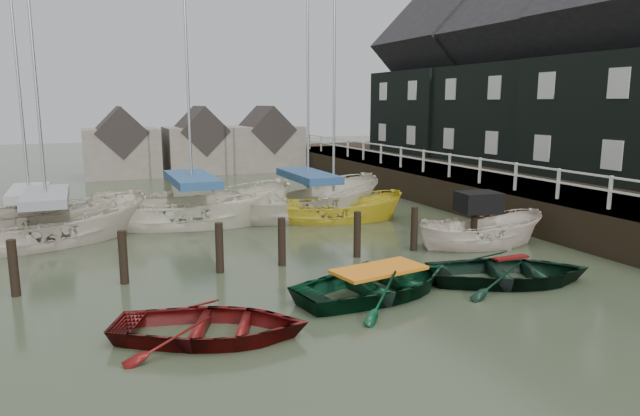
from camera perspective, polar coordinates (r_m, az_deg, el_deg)
name	(u,v)px	position (r m, az deg, el deg)	size (l,w,h in m)	color
ground	(367,292)	(14.31, 4.75, -8.34)	(120.00, 120.00, 0.00)	#2C3421
pier	(449,187)	(27.34, 12.81, 2.05)	(3.04, 32.00, 2.70)	black
land_strip	(540,195)	(30.96, 21.13, 1.24)	(14.00, 38.00, 1.50)	black
quay_houses	(569,79)	(29.68, 23.68, 11.72)	(6.52, 28.14, 10.01)	black
mooring_pilings	(285,248)	(16.39, -3.55, -4.04)	(13.72, 0.22, 1.80)	black
far_sheds	(198,145)	(38.76, -12.11, 6.22)	(14.00, 4.08, 4.39)	#665B51
rowboat_red	(212,338)	(11.82, -10.78, -12.68)	(2.76, 3.87, 0.80)	#520C0B
rowboat_green	(378,295)	(14.08, 5.87, -8.68)	(3.11, 4.35, 0.90)	black
rowboat_dkgreen	(509,282)	(15.75, 18.40, -7.08)	(3.00, 4.20, 0.87)	black
motorboat	(480,244)	(19.28, 15.70, -3.44)	(4.55, 2.20, 2.61)	beige
sailboat_a	(50,241)	(21.06, -25.40, -3.01)	(7.25, 4.63, 10.61)	beige
sailboat_b	(193,222)	(22.48, -12.54, -1.42)	(8.01, 4.18, 12.90)	beige
sailboat_c	(333,220)	(22.68, 1.36, -1.17)	(5.86, 3.57, 10.89)	gold
sailboat_d	(308,214)	(23.65, -1.18, -0.59)	(7.62, 4.26, 11.68)	beige
sailboat_e	(33,231)	(22.96, -26.80, -2.07)	(6.72, 4.44, 9.44)	beige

